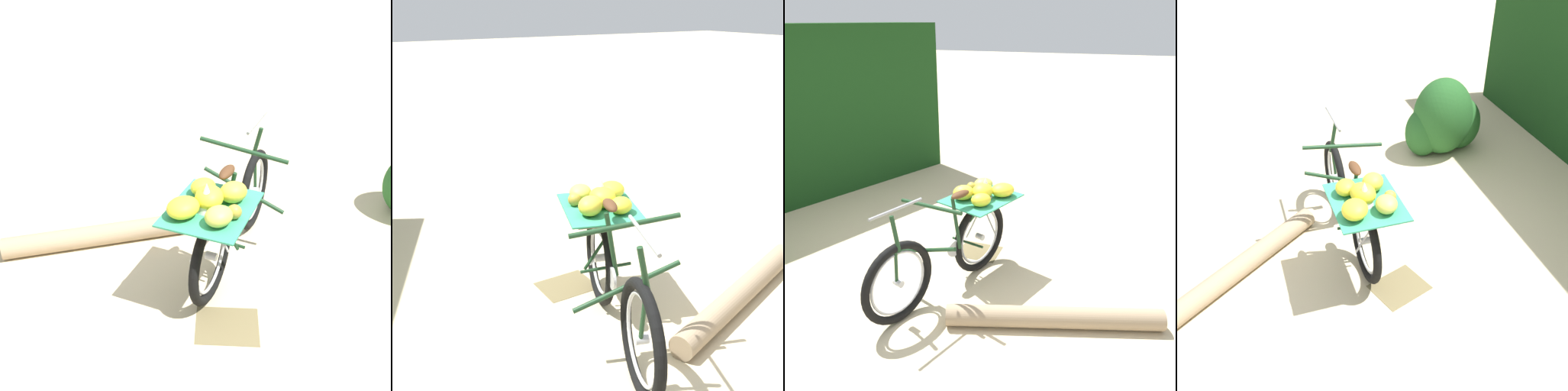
% 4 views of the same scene
% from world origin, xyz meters
% --- Properties ---
extents(ground_plane, '(60.00, 60.00, 0.00)m').
position_xyz_m(ground_plane, '(0.00, 0.00, 0.00)').
color(ground_plane, beige).
extents(bicycle, '(0.96, 1.77, 1.03)m').
position_xyz_m(bicycle, '(-0.05, -0.09, 0.52)').
color(bicycle, black).
rests_on(bicycle, ground_plane).
extents(fallen_log, '(1.76, 0.72, 0.18)m').
position_xyz_m(fallen_log, '(0.95, -0.39, 0.09)').
color(fallen_log, '#9E8466').
rests_on(fallen_log, ground_plane).
extents(leaf_litter_patch, '(0.44, 0.36, 0.01)m').
position_xyz_m(leaf_litter_patch, '(-0.06, 0.56, 0.00)').
color(leaf_litter_patch, olive).
rests_on(leaf_litter_patch, ground_plane).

